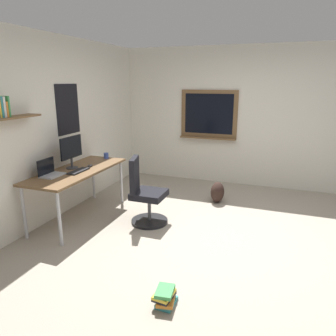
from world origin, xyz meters
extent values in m
plane|color=#9E9384|center=(0.00, 0.00, 0.00)|extent=(5.20, 5.20, 0.00)
cube|color=silver|center=(0.00, 2.45, 1.30)|extent=(5.00, 0.10, 2.60)
cube|color=brown|center=(-0.84, 2.30, 1.55)|extent=(0.68, 0.20, 0.02)
cube|color=black|center=(0.29, 2.39, 1.55)|extent=(0.52, 0.01, 0.74)
cube|color=silver|center=(-0.99, 2.33, 1.68)|extent=(0.03, 0.14, 0.23)
cube|color=orange|center=(-0.96, 2.33, 1.65)|extent=(0.02, 0.14, 0.17)
cube|color=#3D934C|center=(-0.93, 2.33, 1.68)|extent=(0.02, 0.14, 0.23)
cube|color=silver|center=(2.45, 0.00, 1.30)|extent=(0.10, 5.00, 2.60)
cube|color=brown|center=(2.38, 0.72, 1.35)|extent=(0.04, 1.10, 0.90)
cube|color=black|center=(2.37, 0.72, 1.35)|extent=(0.01, 0.94, 0.76)
cube|color=brown|center=(2.34, 0.72, 0.89)|extent=(0.12, 1.10, 0.03)
cube|color=brown|center=(-0.07, 2.04, 0.72)|extent=(1.69, 0.66, 0.03)
cylinder|color=#B7B7BC|center=(-0.86, 1.77, 0.35)|extent=(0.04, 0.04, 0.71)
cylinder|color=#B7B7BC|center=(0.71, 1.77, 0.35)|extent=(0.04, 0.04, 0.71)
cylinder|color=#B7B7BC|center=(-0.86, 2.31, 0.35)|extent=(0.04, 0.04, 0.71)
cylinder|color=#B7B7BC|center=(0.71, 2.31, 0.35)|extent=(0.04, 0.04, 0.71)
cylinder|color=black|center=(0.13, 1.02, 0.02)|extent=(0.52, 0.52, 0.04)
cylinder|color=#4C4C51|center=(0.13, 1.02, 0.21)|extent=(0.05, 0.05, 0.34)
cube|color=black|center=(0.13, 1.02, 0.42)|extent=(0.44, 0.44, 0.09)
cube|color=black|center=(0.07, 1.21, 0.71)|extent=(0.40, 0.18, 0.48)
cube|color=#ADAFB5|center=(-0.45, 2.16, 0.75)|extent=(0.31, 0.21, 0.02)
cube|color=black|center=(-0.45, 2.25, 0.86)|extent=(0.31, 0.01, 0.21)
cylinder|color=#38383D|center=(-0.03, 2.16, 0.75)|extent=(0.17, 0.17, 0.01)
cylinder|color=#38383D|center=(-0.03, 2.16, 0.82)|extent=(0.03, 0.03, 0.14)
cube|color=black|center=(-0.03, 2.15, 1.05)|extent=(0.46, 0.02, 0.31)
cube|color=black|center=(-0.16, 1.96, 0.75)|extent=(0.37, 0.13, 0.02)
ellipsoid|color=#262628|center=(0.12, 1.96, 0.76)|extent=(0.10, 0.06, 0.03)
cylinder|color=#334CA5|center=(0.67, 2.01, 0.78)|extent=(0.08, 0.08, 0.09)
ellipsoid|color=black|center=(1.27, 0.28, 0.17)|extent=(0.32, 0.22, 0.34)
cube|color=teal|center=(-1.44, 0.18, 0.02)|extent=(0.22, 0.16, 0.04)
cube|color=orange|center=(-1.45, 0.18, 0.05)|extent=(0.23, 0.19, 0.03)
cube|color=black|center=(-1.45, 0.20, 0.08)|extent=(0.23, 0.17, 0.03)
cube|color=gold|center=(-1.45, 0.19, 0.11)|extent=(0.22, 0.17, 0.03)
cube|color=#3D934C|center=(-1.45, 0.19, 0.14)|extent=(0.23, 0.18, 0.03)
camera|label=1|loc=(-3.78, -0.70, 1.95)|focal=34.42mm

